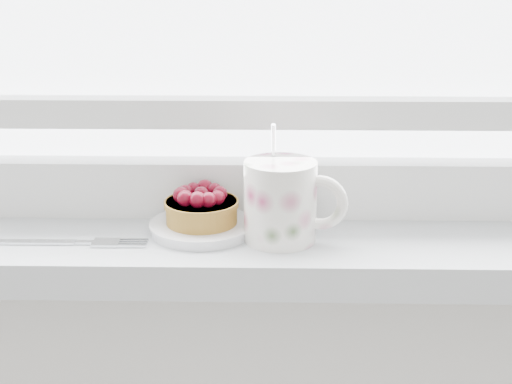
{
  "coord_description": "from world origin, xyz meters",
  "views": [
    {
      "loc": [
        0.06,
        1.12,
        1.25
      ],
      "look_at": [
        0.05,
        1.88,
        1.0
      ],
      "focal_mm": 50.0,
      "sensor_mm": 36.0,
      "label": 1
    }
  ],
  "objects_px": {
    "floral_mug": "(283,200)",
    "fork": "(61,242)",
    "raspberry_tart": "(201,207)",
    "saucer": "(202,227)"
  },
  "relations": [
    {
      "from": "saucer",
      "to": "fork",
      "type": "relative_size",
      "value": 0.64
    },
    {
      "from": "saucer",
      "to": "fork",
      "type": "bearing_deg",
      "value": -165.62
    },
    {
      "from": "floral_mug",
      "to": "fork",
      "type": "xyz_separation_m",
      "value": [
        -0.25,
        -0.02,
        -0.05
      ]
    },
    {
      "from": "raspberry_tart",
      "to": "floral_mug",
      "type": "distance_m",
      "value": 0.1
    },
    {
      "from": "saucer",
      "to": "raspberry_tart",
      "type": "bearing_deg",
      "value": 173.84
    },
    {
      "from": "fork",
      "to": "floral_mug",
      "type": "bearing_deg",
      "value": 3.94
    },
    {
      "from": "saucer",
      "to": "raspberry_tart",
      "type": "distance_m",
      "value": 0.03
    },
    {
      "from": "fork",
      "to": "raspberry_tart",
      "type": "bearing_deg",
      "value": 14.42
    },
    {
      "from": "floral_mug",
      "to": "raspberry_tart",
      "type": "bearing_deg",
      "value": 166.5
    },
    {
      "from": "raspberry_tart",
      "to": "floral_mug",
      "type": "xyz_separation_m",
      "value": [
        0.1,
        -0.02,
        0.02
      ]
    }
  ]
}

